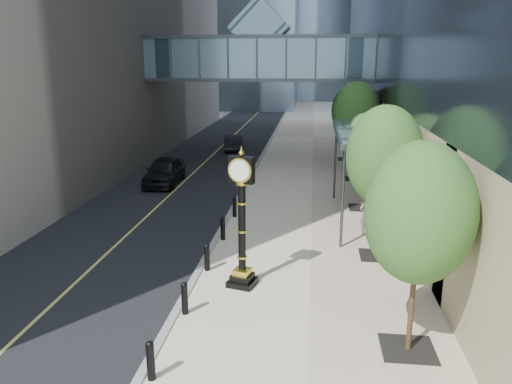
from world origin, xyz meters
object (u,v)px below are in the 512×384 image
at_px(pedestrian, 367,215).
at_px(car_near, 164,171).
at_px(street_clock, 242,229).
at_px(car_far, 234,142).

height_order(pedestrian, car_near, pedestrian).
distance_m(pedestrian, car_near, 14.03).
bearing_deg(street_clock, car_far, 115.06).
xyz_separation_m(car_near, car_far, (2.37, 12.12, -0.15)).
bearing_deg(pedestrian, car_near, -25.44).
xyz_separation_m(pedestrian, car_near, (-11.40, 8.19, -0.14)).
relative_size(pedestrian, car_near, 0.38).
height_order(street_clock, pedestrian, street_clock).
relative_size(car_near, car_far, 1.18).
bearing_deg(pedestrian, street_clock, 59.96).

